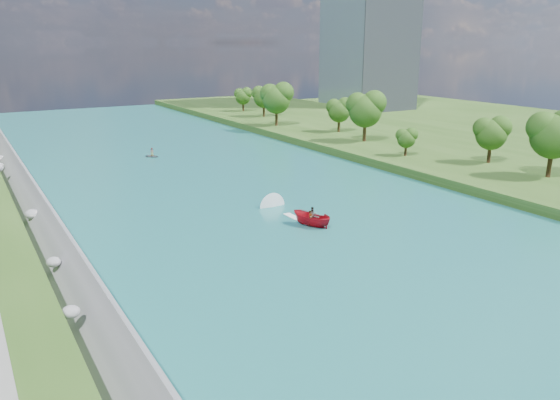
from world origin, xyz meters
TOP-DOWN VIEW (x-y plane):
  - ground at (0.00, 0.00)m, footprint 260.00×260.00m
  - river_water at (0.00, 20.00)m, footprint 55.00×240.00m
  - berm_east at (49.50, 20.00)m, footprint 44.00×240.00m
  - riprap_bank at (-25.86, 19.36)m, footprint 4.34×236.00m
  - office_tower at (82.50, 95.00)m, footprint 22.00×22.00m
  - trees_east at (37.93, 33.53)m, footprint 14.91×141.39m
  - motorboat at (1.56, 7.27)m, footprint 3.64×19.31m
  - raft at (-1.63, 53.54)m, footprint 2.97×3.11m

SIDE VIEW (x-z plane):
  - ground at x=0.00m, z-range 0.00..0.00m
  - river_water at x=0.00m, z-range 0.00..0.10m
  - raft at x=-1.63m, z-range -0.37..1.34m
  - berm_east at x=49.50m, z-range 0.00..1.50m
  - motorboat at x=1.56m, z-range -0.12..1.94m
  - riprap_bank at x=-25.86m, z-range -0.32..3.95m
  - trees_east at x=37.93m, z-range 0.68..12.36m
  - office_tower at x=82.50m, z-range 0.00..60.00m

